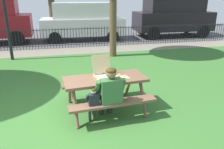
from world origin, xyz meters
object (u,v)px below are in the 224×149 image
(adult_at_table, at_px, (110,92))
(child_at_table, at_px, (93,102))
(parked_car_center, at_px, (83,21))
(picnic_table_foreground, at_px, (105,85))
(pizza_slice_on_table, at_px, (122,76))
(parked_car_right, at_px, (173,15))
(pizza_box_open, at_px, (104,72))

(adult_at_table, relative_size, child_at_table, 1.47)
(parked_car_center, bearing_deg, picnic_table_foreground, -92.57)
(pizza_slice_on_table, bearing_deg, parked_car_right, 56.89)
(child_at_table, relative_size, parked_car_right, 0.17)
(picnic_table_foreground, relative_size, child_at_table, 2.37)
(pizza_slice_on_table, distance_m, parked_car_right, 10.17)
(pizza_slice_on_table, relative_size, parked_car_center, 0.07)
(adult_at_table, relative_size, parked_car_right, 0.25)
(adult_at_table, height_order, parked_car_center, parked_car_center)
(pizza_box_open, xyz_separation_m, adult_at_table, (0.01, -0.60, -0.22))
(pizza_box_open, distance_m, child_at_table, 0.84)
(parked_car_right, bearing_deg, parked_car_center, -180.00)
(picnic_table_foreground, relative_size, pizza_box_open, 3.48)
(pizza_box_open, bearing_deg, parked_car_center, 87.33)
(pizza_slice_on_table, bearing_deg, picnic_table_foreground, 178.55)
(parked_car_center, relative_size, parked_car_right, 0.98)
(pizza_box_open, bearing_deg, child_at_table, -116.93)
(pizza_box_open, height_order, parked_car_right, parked_car_right)
(pizza_slice_on_table, relative_size, adult_at_table, 0.26)
(picnic_table_foreground, distance_m, adult_at_table, 0.51)
(child_at_table, bearing_deg, pizza_box_open, 63.07)
(adult_at_table, xyz_separation_m, parked_car_center, (0.38, 9.00, 0.44))
(adult_at_table, relative_size, parked_car_center, 0.26)
(picnic_table_foreground, bearing_deg, adult_at_table, -90.02)
(pizza_box_open, height_order, parked_car_center, parked_car_center)
(pizza_box_open, distance_m, parked_car_center, 8.41)
(adult_at_table, bearing_deg, parked_car_right, 56.57)
(adult_at_table, xyz_separation_m, child_at_table, (-0.35, -0.06, -0.16))
(pizza_slice_on_table, height_order, parked_car_right, parked_car_right)
(picnic_table_foreground, height_order, child_at_table, child_at_table)
(pizza_slice_on_table, xyz_separation_m, parked_car_right, (5.55, 8.51, 0.53))
(picnic_table_foreground, bearing_deg, child_at_table, -121.69)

